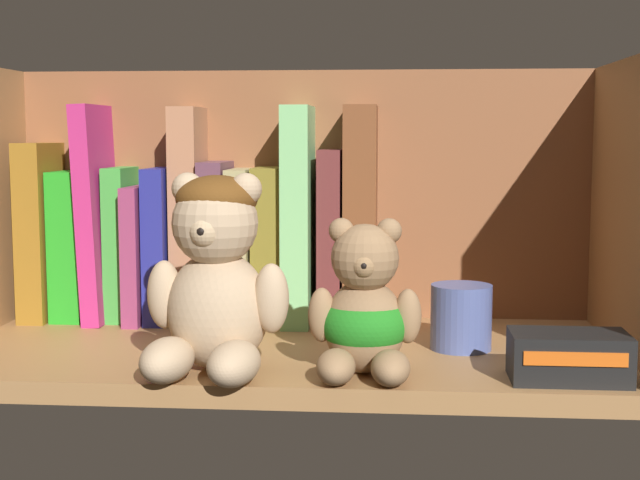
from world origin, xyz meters
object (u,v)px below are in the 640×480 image
(book_5, at_px, (166,243))
(book_12, at_px, (361,215))
(book_1, at_px, (77,244))
(teddy_bear_larger, at_px, (215,278))
(book_4, at_px, (145,252))
(book_7, at_px, (219,241))
(book_8, at_px, (244,244))
(book_6, at_px, (191,214))
(book_9, at_px, (273,244))
(pillar_candle, at_px, (461,318))
(book_0, at_px, (47,230))
(teddy_bear_smaller, at_px, (365,314))
(book_10, at_px, (304,214))
(book_3, at_px, (125,243))
(book_11, at_px, (331,236))
(book_2, at_px, (103,212))
(small_product_box, at_px, (569,357))

(book_5, xyz_separation_m, book_12, (0.22, 0.00, 0.03))
(book_1, relative_size, teddy_bear_larger, 0.96)
(book_4, relative_size, book_7, 0.85)
(book_7, relative_size, book_8, 1.05)
(book_6, distance_m, book_8, 0.07)
(book_9, bearing_deg, book_6, 180.00)
(book_7, height_order, book_12, book_12)
(pillar_candle, bearing_deg, book_9, 146.89)
(book_0, distance_m, book_7, 0.20)
(book_7, relative_size, book_9, 1.04)
(teddy_bear_larger, distance_m, teddy_bear_smaller, 0.14)
(book_8, bearing_deg, book_5, 180.00)
(book_10, bearing_deg, book_8, 180.00)
(book_6, relative_size, teddy_bear_smaller, 1.74)
(book_4, height_order, pillar_candle, book_4)
(book_3, distance_m, book_11, 0.24)
(book_6, bearing_deg, book_0, 180.00)
(book_7, bearing_deg, book_12, 0.00)
(book_8, bearing_deg, book_1, 180.00)
(book_8, bearing_deg, book_6, 180.00)
(book_8, distance_m, pillar_candle, 0.28)
(book_6, relative_size, teddy_bear_larger, 1.36)
(book_1, distance_m, book_7, 0.17)
(book_2, bearing_deg, book_4, 0.00)
(book_6, xyz_separation_m, book_7, (0.03, 0.00, -0.03))
(book_8, xyz_separation_m, pillar_candle, (0.24, -0.13, -0.05))
(book_0, height_order, book_8, book_0)
(book_10, bearing_deg, book_0, 180.00)
(book_5, bearing_deg, small_product_box, -30.26)
(teddy_bear_larger, bearing_deg, book_10, 76.77)
(book_4, height_order, book_11, book_11)
(book_2, height_order, book_5, book_2)
(book_3, distance_m, book_9, 0.17)
(book_0, distance_m, book_11, 0.33)
(teddy_bear_smaller, relative_size, small_product_box, 1.38)
(teddy_bear_larger, bearing_deg, book_3, 122.99)
(book_0, relative_size, book_8, 1.17)
(book_7, bearing_deg, book_3, 180.00)
(book_11, bearing_deg, book_6, 180.00)
(book_8, distance_m, small_product_box, 0.41)
(book_4, distance_m, teddy_bear_smaller, 0.35)
(book_7, distance_m, teddy_bear_smaller, 0.29)
(book_9, distance_m, book_11, 0.07)
(book_9, xyz_separation_m, pillar_candle, (0.20, -0.13, -0.06))
(book_11, bearing_deg, book_9, 180.00)
(book_2, height_order, book_12, book_2)
(book_10, bearing_deg, book_6, 180.00)
(book_12, distance_m, small_product_box, 0.32)
(teddy_bear_larger, bearing_deg, book_7, 100.17)
(book_10, relative_size, teddy_bear_larger, 1.36)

